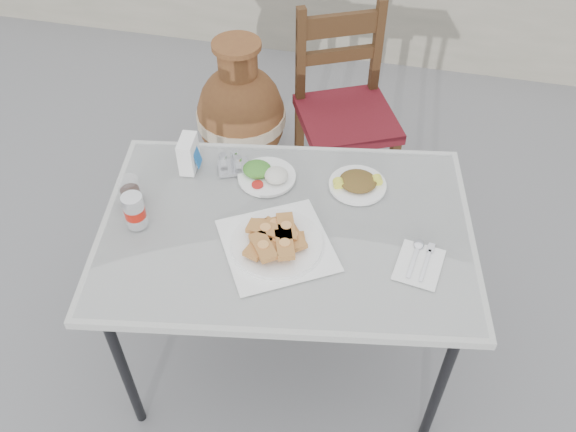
% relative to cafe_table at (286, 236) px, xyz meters
% --- Properties ---
extents(ground, '(80.00, 80.00, 0.00)m').
position_rel_cafe_table_xyz_m(ground, '(0.03, 0.04, -0.74)').
color(ground, slate).
rests_on(ground, ground).
extents(cafe_table, '(1.43, 1.09, 0.79)m').
position_rel_cafe_table_xyz_m(cafe_table, '(0.00, 0.00, 0.00)').
color(cafe_table, black).
rests_on(cafe_table, ground).
extents(pide_plate, '(0.48, 0.48, 0.07)m').
position_rel_cafe_table_xyz_m(pide_plate, '(-0.01, -0.10, 0.09)').
color(pide_plate, white).
rests_on(pide_plate, cafe_table).
extents(salad_rice_plate, '(0.22, 0.22, 0.05)m').
position_rel_cafe_table_xyz_m(salad_rice_plate, '(-0.13, 0.22, 0.08)').
color(salad_rice_plate, white).
rests_on(salad_rice_plate, cafe_table).
extents(salad_chopped_plate, '(0.21, 0.21, 0.05)m').
position_rel_cafe_table_xyz_m(salad_chopped_plate, '(0.21, 0.25, 0.07)').
color(salad_chopped_plate, white).
rests_on(salad_chopped_plate, cafe_table).
extents(soda_can, '(0.07, 0.07, 0.13)m').
position_rel_cafe_table_xyz_m(soda_can, '(-0.51, -0.11, 0.12)').
color(soda_can, silver).
rests_on(soda_can, cafe_table).
extents(cola_glass, '(0.08, 0.08, 0.11)m').
position_rel_cafe_table_xyz_m(cola_glass, '(-0.57, -0.01, 0.10)').
color(cola_glass, white).
rests_on(cola_glass, cafe_table).
extents(napkin_holder, '(0.08, 0.12, 0.13)m').
position_rel_cafe_table_xyz_m(napkin_holder, '(-0.43, 0.22, 0.12)').
color(napkin_holder, white).
rests_on(napkin_holder, cafe_table).
extents(condiment_caddy, '(0.14, 0.13, 0.08)m').
position_rel_cafe_table_xyz_m(condiment_caddy, '(-0.26, 0.24, 0.08)').
color(condiment_caddy, silver).
rests_on(condiment_caddy, cafe_table).
extents(cutlery_napkin, '(0.17, 0.21, 0.01)m').
position_rel_cafe_table_xyz_m(cutlery_napkin, '(0.47, -0.06, 0.06)').
color(cutlery_napkin, white).
rests_on(cutlery_napkin, cafe_table).
extents(chair, '(0.60, 0.60, 1.02)m').
position_rel_cafe_table_xyz_m(chair, '(0.05, 1.07, -0.21)').
color(chair, '#32190D').
rests_on(chair, ground).
extents(terracotta_urn, '(0.47, 0.47, 0.82)m').
position_rel_cafe_table_xyz_m(terracotta_urn, '(-0.50, 1.09, -0.35)').
color(terracotta_urn, brown).
rests_on(terracotta_urn, ground).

